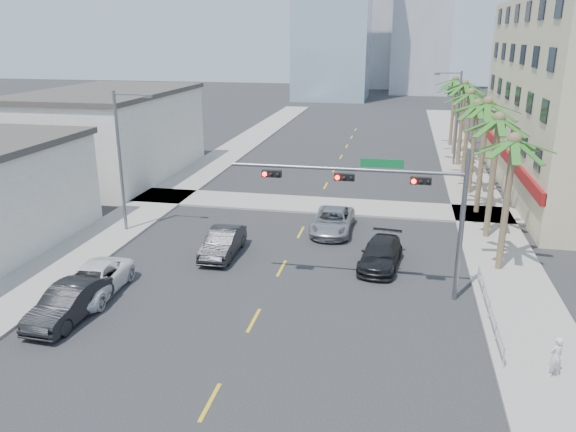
% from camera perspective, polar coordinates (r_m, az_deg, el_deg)
% --- Properties ---
extents(ground, '(260.00, 260.00, 0.00)m').
position_cam_1_polar(ground, '(22.35, -6.20, -15.31)').
color(ground, '#262628').
rests_on(ground, ground).
extents(sidewalk_right, '(4.00, 120.00, 0.15)m').
position_cam_1_polar(sidewalk_right, '(40.11, 19.49, -0.73)').
color(sidewalk_right, gray).
rests_on(sidewalk_right, ground).
extents(sidewalk_left, '(4.00, 120.00, 0.15)m').
position_cam_1_polar(sidewalk_left, '(43.52, -13.49, 1.25)').
color(sidewalk_left, gray).
rests_on(sidewalk_left, ground).
extents(sidewalk_cross, '(80.00, 4.00, 0.15)m').
position_cam_1_polar(sidewalk_cross, '(41.98, 2.75, 1.13)').
color(sidewalk_cross, gray).
rests_on(sidewalk_cross, ground).
extents(building_left_far, '(11.00, 18.00, 7.20)m').
position_cam_1_polar(building_left_far, '(53.05, -17.63, 7.78)').
color(building_left_far, beige).
rests_on(building_left_far, ground).
extents(traffic_signal_mast, '(11.12, 0.54, 7.20)m').
position_cam_1_polar(traffic_signal_mast, '(26.68, 10.62, 2.08)').
color(traffic_signal_mast, slate).
rests_on(traffic_signal_mast, ground).
extents(palm_tree_0, '(4.80, 4.80, 7.80)m').
position_cam_1_polar(palm_tree_0, '(30.71, 21.99, 7.03)').
color(palm_tree_0, brown).
rests_on(palm_tree_0, ground).
extents(palm_tree_1, '(4.80, 4.80, 8.16)m').
position_cam_1_polar(palm_tree_1, '(35.72, 20.65, 9.13)').
color(palm_tree_1, brown).
rests_on(palm_tree_1, ground).
extents(palm_tree_2, '(4.80, 4.80, 8.52)m').
position_cam_1_polar(palm_tree_2, '(40.78, 19.63, 10.70)').
color(palm_tree_2, brown).
rests_on(palm_tree_2, ground).
extents(palm_tree_3, '(4.80, 4.80, 7.80)m').
position_cam_1_polar(palm_tree_3, '(45.98, 18.70, 10.63)').
color(palm_tree_3, brown).
rests_on(palm_tree_3, ground).
extents(palm_tree_4, '(4.80, 4.80, 8.16)m').
position_cam_1_polar(palm_tree_4, '(51.08, 18.07, 11.73)').
color(palm_tree_4, brown).
rests_on(palm_tree_4, ground).
extents(palm_tree_5, '(4.80, 4.80, 8.52)m').
position_cam_1_polar(palm_tree_5, '(56.21, 17.55, 12.63)').
color(palm_tree_5, brown).
rests_on(palm_tree_5, ground).
extents(palm_tree_6, '(4.80, 4.80, 7.80)m').
position_cam_1_polar(palm_tree_6, '(61.42, 17.03, 12.41)').
color(palm_tree_6, brown).
rests_on(palm_tree_6, ground).
extents(palm_tree_7, '(4.80, 4.80, 8.16)m').
position_cam_1_polar(palm_tree_7, '(66.56, 16.67, 13.12)').
color(palm_tree_7, brown).
rests_on(palm_tree_7, ground).
extents(streetlight_left, '(2.55, 0.25, 9.00)m').
position_cam_1_polar(streetlight_left, '(36.69, -16.47, 5.97)').
color(streetlight_left, slate).
rests_on(streetlight_left, ground).
extents(streetlight_right, '(2.55, 0.25, 9.00)m').
position_cam_1_polar(streetlight_right, '(56.43, 16.67, 9.94)').
color(streetlight_right, slate).
rests_on(streetlight_right, ground).
extents(guardrail, '(0.08, 8.08, 1.00)m').
position_cam_1_polar(guardrail, '(26.76, 19.78, -8.76)').
color(guardrail, silver).
rests_on(guardrail, ground).
extents(car_parked_mid, '(1.90, 4.88, 1.58)m').
position_cam_1_polar(car_parked_mid, '(27.19, -21.40, -8.24)').
color(car_parked_mid, black).
rests_on(car_parked_mid, ground).
extents(car_parked_far, '(2.73, 5.42, 1.47)m').
position_cam_1_polar(car_parked_far, '(29.16, -19.26, -6.31)').
color(car_parked_far, white).
rests_on(car_parked_far, ground).
extents(car_lane_left, '(1.70, 4.72, 1.55)m').
position_cam_1_polar(car_lane_left, '(32.61, -6.63, -2.71)').
color(car_lane_left, black).
rests_on(car_lane_left, ground).
extents(car_lane_center, '(2.49, 5.33, 1.47)m').
position_cam_1_polar(car_lane_center, '(36.35, 4.56, -0.51)').
color(car_lane_center, '#ABABAF').
rests_on(car_lane_center, ground).
extents(car_lane_right, '(2.53, 5.11, 1.43)m').
position_cam_1_polar(car_lane_right, '(31.36, 9.40, -3.82)').
color(car_lane_right, black).
rests_on(car_lane_right, ground).
extents(pedestrian, '(0.70, 0.62, 1.60)m').
position_cam_1_polar(pedestrian, '(23.42, 25.56, -12.75)').
color(pedestrian, silver).
rests_on(pedestrian, sidewalk_right).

